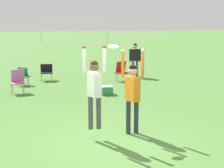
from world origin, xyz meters
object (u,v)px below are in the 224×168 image
(camping_chair_4, at_px, (47,71))
(person_defending, at_px, (133,89))
(person_spectator_near, at_px, (135,57))
(cooler_box, at_px, (107,90))
(person_jumping, at_px, (94,85))
(camping_chair_2, at_px, (18,80))
(camping_chair_1, at_px, (122,70))
(camping_chair_3, at_px, (23,75))
(frisbee, at_px, (113,46))

(camping_chair_4, bearing_deg, person_defending, 104.02)
(person_spectator_near, xyz_separation_m, cooler_box, (-2.02, -3.91, -0.83))
(person_jumping, xyz_separation_m, cooler_box, (1.09, 5.18, -1.21))
(camping_chair_2, xyz_separation_m, cooler_box, (3.41, -0.81, -0.37))
(camping_chair_1, relative_size, camping_chair_4, 1.18)
(camping_chair_3, bearing_deg, person_defending, 151.45)
(camping_chair_2, bearing_deg, camping_chair_4, -129.11)
(camping_chair_4, bearing_deg, person_spectator_near, -175.93)
(person_defending, relative_size, person_spectator_near, 1.33)
(person_defending, relative_size, frisbee, 8.31)
(camping_chair_2, relative_size, camping_chair_4, 1.23)
(person_defending, bearing_deg, camping_chair_3, -172.92)
(person_defending, xyz_separation_m, frisbee, (-0.50, 0.01, 1.10))
(frisbee, bearing_deg, camping_chair_2, 116.58)
(cooler_box, bearing_deg, frisbee, -96.70)
(person_spectator_near, bearing_deg, cooler_box, -101.09)
(frisbee, bearing_deg, camping_chair_1, 77.54)
(camping_chair_2, height_order, cooler_box, camping_chair_2)
(camping_chair_3, relative_size, person_spectator_near, 0.48)
(person_jumping, xyz_separation_m, camping_chair_4, (-1.23, 8.72, -0.93))
(camping_chair_1, height_order, cooler_box, camping_chair_1)
(person_defending, bearing_deg, person_jumping, -90.00)
(person_jumping, bearing_deg, cooler_box, -28.44)
(person_jumping, distance_m, cooler_box, 5.43)
(person_spectator_near, bearing_deg, person_defending, -87.17)
(person_jumping, height_order, frisbee, person_jumping)
(person_defending, distance_m, camping_chair_2, 6.63)
(frisbee, xyz_separation_m, camping_chair_2, (-2.84, 5.68, -1.75))
(camping_chair_1, xyz_separation_m, cooler_box, (-1.14, -2.86, -0.33))
(person_jumping, bearing_deg, frisbee, -74.84)
(cooler_box, bearing_deg, camping_chair_3, 142.61)
(camping_chair_2, distance_m, cooler_box, 3.53)
(person_jumping, bearing_deg, camping_chair_1, -32.05)
(person_spectator_near, bearing_deg, camping_chair_1, -113.67)
(camping_chair_2, bearing_deg, camping_chair_3, -109.92)
(camping_chair_3, bearing_deg, cooler_box, -179.64)
(camping_chair_2, bearing_deg, frisbee, 99.44)
(camping_chair_3, bearing_deg, frisbee, 148.15)
(camping_chair_1, bearing_deg, person_jumping, 43.70)
(camping_chair_1, height_order, camping_chair_3, camping_chair_1)
(person_jumping, distance_m, camping_chair_2, 6.49)
(camping_chair_1, bearing_deg, camping_chair_3, -26.82)
(cooler_box, bearing_deg, camping_chair_1, 68.34)
(person_jumping, xyz_separation_m, camping_chair_1, (2.22, 8.04, -0.87))
(camping_chair_4, relative_size, cooler_box, 1.66)
(person_spectator_near, distance_m, cooler_box, 4.48)
(camping_chair_1, relative_size, cooler_box, 1.96)
(camping_chair_3, bearing_deg, camping_chair_4, -97.84)
(person_jumping, xyz_separation_m, camping_chair_3, (-2.24, 7.73, -0.92))
(person_defending, bearing_deg, camping_chair_1, 154.54)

